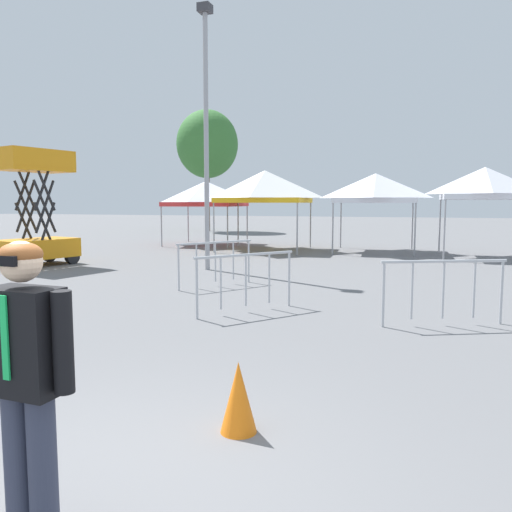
% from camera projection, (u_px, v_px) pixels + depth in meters
% --- Properties ---
extents(ground_plane, '(140.00, 140.00, 0.00)m').
position_uv_depth(ground_plane, '(88.00, 497.00, 3.45)').
color(ground_plane, slate).
extents(canopy_tent_far_left, '(3.52, 3.52, 2.99)m').
position_uv_depth(canopy_tent_far_left, '(206.00, 194.00, 24.00)').
color(canopy_tent_far_left, '#9E9EA3').
rests_on(canopy_tent_far_left, ground).
extents(canopy_tent_right_of_center, '(3.78, 3.78, 3.33)m').
position_uv_depth(canopy_tent_right_of_center, '(265.00, 187.00, 21.29)').
color(canopy_tent_right_of_center, '#9E9EA3').
rests_on(canopy_tent_right_of_center, ground).
extents(canopy_tent_far_right, '(3.38, 3.38, 3.16)m').
position_uv_depth(canopy_tent_far_right, '(376.00, 188.00, 20.52)').
color(canopy_tent_far_right, '#9E9EA3').
rests_on(canopy_tent_far_right, ground).
extents(canopy_tent_behind_left, '(3.02, 3.02, 3.26)m').
position_uv_depth(canopy_tent_behind_left, '(485.00, 183.00, 18.27)').
color(canopy_tent_behind_left, '#9E9EA3').
rests_on(canopy_tent_behind_left, ground).
extents(scissor_lift, '(1.89, 2.56, 3.63)m').
position_uv_depth(scissor_lift, '(36.00, 230.00, 16.13)').
color(scissor_lift, black).
rests_on(scissor_lift, ground).
extents(person_foreground, '(0.65, 0.27, 1.78)m').
position_uv_depth(person_foreground, '(26.00, 373.00, 2.86)').
color(person_foreground, '#33384C').
rests_on(person_foreground, ground).
extents(light_pole_near_lift, '(0.36, 0.36, 7.59)m').
position_uv_depth(light_pole_near_lift, '(206.00, 121.00, 14.76)').
color(light_pole_near_lift, '#9E9EA3').
rests_on(light_pole_near_lift, ground).
extents(tree_behind_tents_right, '(4.28, 4.28, 8.41)m').
position_uv_depth(tree_behind_tents_right, '(207.00, 144.00, 35.55)').
color(tree_behind_tents_right, brown).
rests_on(tree_behind_tents_right, ground).
extents(crowd_barrier_mid_lot, '(1.29, 1.71, 1.08)m').
position_uv_depth(crowd_barrier_mid_lot, '(246.00, 271.00, 9.22)').
color(crowd_barrier_mid_lot, '#B7BABF').
rests_on(crowd_barrier_mid_lot, ground).
extents(crowd_barrier_near_person, '(1.93, 0.93, 1.08)m').
position_uv_depth(crowd_barrier_near_person, '(444.00, 280.00, 8.21)').
color(crowd_barrier_near_person, '#B7BABF').
rests_on(crowd_barrier_near_person, ground).
extents(crowd_barrier_by_lift, '(1.18, 1.79, 1.08)m').
position_uv_depth(crowd_barrier_by_lift, '(215.00, 255.00, 12.09)').
color(crowd_barrier_by_lift, '#B7BABF').
rests_on(crowd_barrier_by_lift, ground).
extents(traffic_cone_lot_center, '(0.32, 0.32, 0.63)m').
position_uv_depth(traffic_cone_lot_center, '(238.00, 397.00, 4.41)').
color(traffic_cone_lot_center, orange).
rests_on(traffic_cone_lot_center, ground).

